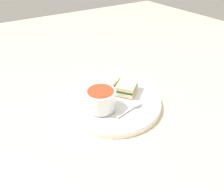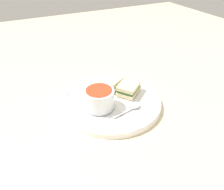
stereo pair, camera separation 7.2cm
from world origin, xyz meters
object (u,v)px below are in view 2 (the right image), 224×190
object	(u,v)px
soup_bowl	(99,98)
sandwich_half_far	(113,82)
spoon	(134,107)
sandwich_half_near	(129,88)

from	to	relation	value
soup_bowl	sandwich_half_far	size ratio (longest dim) A/B	0.94
spoon	sandwich_half_near	bearing A→B (deg)	59.37
spoon	sandwich_half_far	world-z (taller)	sandwich_half_far
soup_bowl	sandwich_half_far	bearing A→B (deg)	43.69
soup_bowl	sandwich_half_near	distance (m)	0.13
soup_bowl	sandwich_half_near	xyz separation A→B (m)	(0.12, 0.03, -0.01)
spoon	sandwich_half_far	distance (m)	0.15
spoon	sandwich_half_far	size ratio (longest dim) A/B	1.07
soup_bowl	spoon	world-z (taller)	soup_bowl
sandwich_half_near	sandwich_half_far	size ratio (longest dim) A/B	1.01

